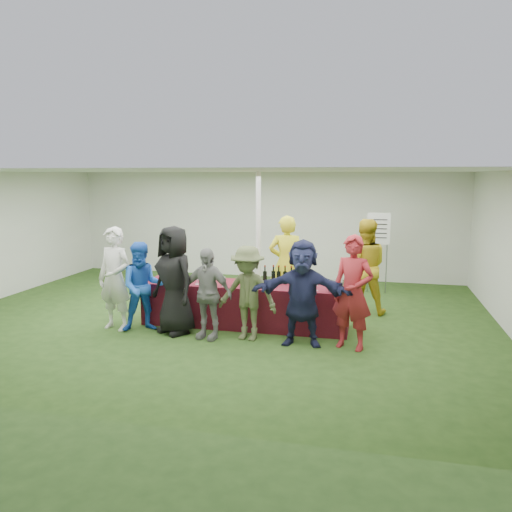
% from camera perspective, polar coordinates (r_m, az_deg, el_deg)
% --- Properties ---
extents(ground, '(60.00, 60.00, 0.00)m').
position_cam_1_polar(ground, '(9.35, -4.42, -7.10)').
color(ground, '#284719').
rests_on(ground, ground).
extents(tent, '(10.00, 10.00, 10.00)m').
position_cam_1_polar(tent, '(10.08, 0.27, 1.97)').
color(tent, white).
rests_on(tent, ground).
extents(serving_table, '(3.60, 0.80, 0.75)m').
position_cam_1_polar(serving_table, '(8.80, -1.27, -5.58)').
color(serving_table, maroon).
rests_on(serving_table, ground).
extents(wine_bottles, '(0.53, 0.13, 0.32)m').
position_cam_1_polar(wine_bottles, '(8.70, 2.60, -2.41)').
color(wine_bottles, black).
rests_on(wine_bottles, serving_table).
extents(wine_glasses, '(2.73, 0.13, 0.16)m').
position_cam_1_polar(wine_glasses, '(8.58, -4.51, -2.67)').
color(wine_glasses, silver).
rests_on(wine_glasses, serving_table).
extents(water_bottle, '(0.07, 0.07, 0.23)m').
position_cam_1_polar(water_bottle, '(8.74, -0.36, -2.46)').
color(water_bottle, silver).
rests_on(water_bottle, serving_table).
extents(bar_towel, '(0.25, 0.18, 0.03)m').
position_cam_1_polar(bar_towel, '(8.51, 9.16, -3.51)').
color(bar_towel, white).
rests_on(bar_towel, serving_table).
extents(dump_bucket, '(0.25, 0.25, 0.18)m').
position_cam_1_polar(dump_bucket, '(8.23, 9.07, -3.42)').
color(dump_bucket, slate).
rests_on(dump_bucket, serving_table).
extents(wine_list_sign, '(0.50, 0.03, 1.80)m').
position_cam_1_polar(wine_list_sign, '(11.41, 13.81, 2.38)').
color(wine_list_sign, slate).
rests_on(wine_list_sign, ground).
extents(staff_pourer, '(0.73, 0.53, 1.87)m').
position_cam_1_polar(staff_pourer, '(9.61, 3.49, -0.91)').
color(staff_pourer, yellow).
rests_on(staff_pourer, ground).
extents(staff_back, '(0.93, 0.75, 1.82)m').
position_cam_1_polar(staff_back, '(9.69, 12.27, -1.19)').
color(staff_back, gold).
rests_on(staff_back, ground).
extents(customer_0, '(0.71, 0.54, 1.77)m').
position_cam_1_polar(customer_0, '(8.83, -15.83, -2.51)').
color(customer_0, silver).
rests_on(customer_0, ground).
extents(customer_1, '(0.92, 0.85, 1.52)m').
position_cam_1_polar(customer_1, '(8.66, -12.80, -3.44)').
color(customer_1, blue).
rests_on(customer_1, ground).
extents(customer_2, '(1.05, 0.94, 1.81)m').
position_cam_1_polar(customer_2, '(8.40, -9.33, -2.72)').
color(customer_2, black).
rests_on(customer_2, ground).
extents(customer_3, '(0.92, 0.52, 1.49)m').
position_cam_1_polar(customer_3, '(8.08, -5.62, -4.29)').
color(customer_3, gray).
rests_on(customer_3, ground).
extents(customer_4, '(1.06, 0.71, 1.53)m').
position_cam_1_polar(customer_4, '(7.98, -0.96, -4.27)').
color(customer_4, '#4F5833').
rests_on(customer_4, ground).
extents(customer_5, '(1.56, 0.57, 1.66)m').
position_cam_1_polar(customer_5, '(7.76, 5.31, -4.21)').
color(customer_5, '#1E2247').
rests_on(customer_5, ground).
extents(customer_6, '(0.74, 0.60, 1.75)m').
position_cam_1_polar(customer_6, '(7.68, 10.97, -4.12)').
color(customer_6, maroon).
rests_on(customer_6, ground).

